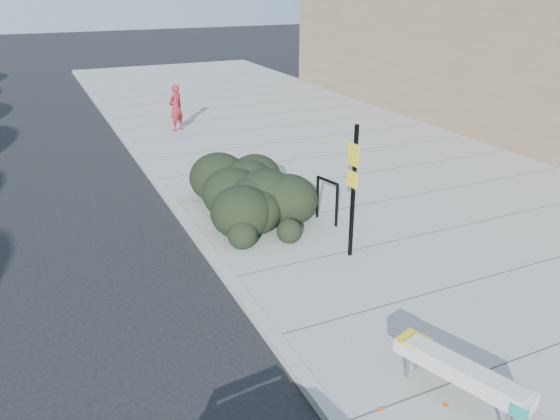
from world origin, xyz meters
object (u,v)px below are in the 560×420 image
Objects in this scene: sign_post at (353,184)px; bike_rack at (327,196)px; pedestrian at (176,108)px; bench at (461,371)px.

bike_rack is at bearing 70.90° from sign_post.
bench is at bearing 59.81° from pedestrian.
sign_post is at bearing 59.24° from bench.
bench is 5.90m from bike_rack.
bench is at bearing -107.50° from sign_post.
sign_post is 1.62× the size of pedestrian.
bike_rack is 0.62× the size of pedestrian.
sign_post reaches higher than pedestrian.
bench is 4.34m from sign_post.
sign_post reaches higher than bench.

